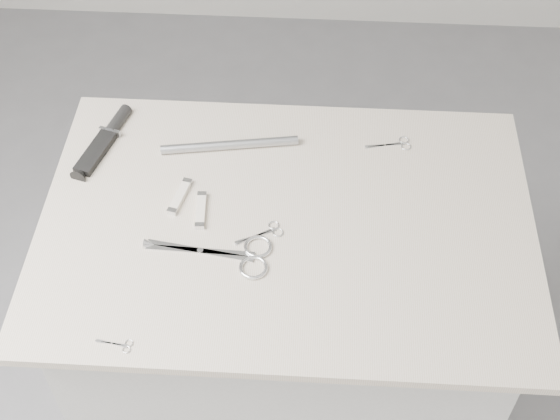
# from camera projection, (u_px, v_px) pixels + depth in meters

# --- Properties ---
(plinth) EXTENTS (0.90, 0.60, 0.90)m
(plinth) POSITION_uv_depth(u_px,v_px,m) (285.00, 343.00, 1.93)
(plinth) COLOR silver
(plinth) RESTS_ON ground
(display_board) EXTENTS (1.00, 0.70, 0.02)m
(display_board) POSITION_uv_depth(u_px,v_px,m) (287.00, 224.00, 1.58)
(display_board) COLOR beige
(display_board) RESTS_ON plinth
(large_shears) EXTENTS (0.25, 0.11, 0.01)m
(large_shears) POSITION_uv_depth(u_px,v_px,m) (236.00, 255.00, 1.51)
(large_shears) COLOR silver
(large_shears) RESTS_ON display_board
(embroidery_scissors_a) EXTENTS (0.10, 0.07, 0.00)m
(embroidery_scissors_a) POSITION_uv_depth(u_px,v_px,m) (266.00, 232.00, 1.55)
(embroidery_scissors_a) COLOR silver
(embroidery_scissors_a) RESTS_ON display_board
(embroidery_scissors_b) EXTENTS (0.10, 0.05, 0.00)m
(embroidery_scissors_b) POSITION_uv_depth(u_px,v_px,m) (395.00, 144.00, 1.71)
(embroidery_scissors_b) COLOR silver
(embroidery_scissors_b) RESTS_ON display_board
(tiny_scissors) EXTENTS (0.07, 0.03, 0.00)m
(tiny_scissors) POSITION_uv_depth(u_px,v_px,m) (119.00, 345.00, 1.38)
(tiny_scissors) COLOR silver
(tiny_scissors) RESTS_ON display_board
(sheathed_knife) EXTENTS (0.09, 0.22, 0.03)m
(sheathed_knife) POSITION_uv_depth(u_px,v_px,m) (106.00, 138.00, 1.72)
(sheathed_knife) COLOR black
(sheathed_knife) RESTS_ON display_board
(pocket_knife_a) EXTENTS (0.03, 0.10, 0.01)m
(pocket_knife_a) POSITION_uv_depth(u_px,v_px,m) (201.00, 210.00, 1.58)
(pocket_knife_a) COLOR white
(pocket_knife_a) RESTS_ON display_board
(pocket_knife_b) EXTENTS (0.04, 0.10, 0.01)m
(pocket_knife_b) POSITION_uv_depth(u_px,v_px,m) (180.00, 196.00, 1.61)
(pocket_knife_b) COLOR white
(pocket_knife_b) RESTS_ON display_board
(metal_rail) EXTENTS (0.30, 0.07, 0.02)m
(metal_rail) POSITION_uv_depth(u_px,v_px,m) (230.00, 145.00, 1.70)
(metal_rail) COLOR #999CA2
(metal_rail) RESTS_ON display_board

